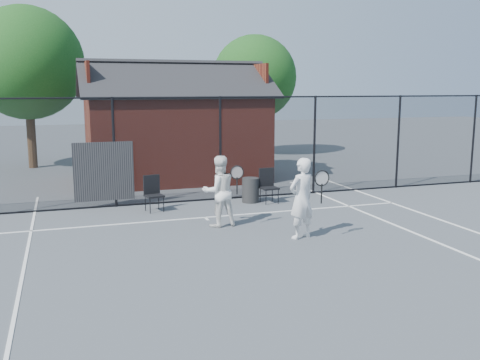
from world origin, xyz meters
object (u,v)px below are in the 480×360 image
object	(u,v)px
player_front	(302,198)
chair_right	(269,186)
clubhouse	(175,134)
waste_bin	(251,190)
chair_left	(154,194)
player_back	(219,191)

from	to	relation	value
player_front	chair_right	distance (m)	3.63
chair_right	player_front	bearing A→B (deg)	-104.68
clubhouse	chair_right	world-z (taller)	clubhouse
waste_bin	chair_left	bearing A→B (deg)	-174.27
clubhouse	chair_right	distance (m)	5.30
waste_bin	clubhouse	bearing A→B (deg)	104.65
chair_left	chair_right	xyz separation A→B (m)	(3.27, 0.00, 0.01)
clubhouse	player_back	size ratio (longest dim) A/B	3.87
chair_left	waste_bin	xyz separation A→B (m)	(2.80, 0.28, -0.11)
chair_left	player_back	bearing A→B (deg)	-69.33
chair_right	waste_bin	size ratio (longest dim) A/B	1.37
player_front	chair_right	world-z (taller)	player_front
player_back	chair_right	xyz separation A→B (m)	(2.06, 2.00, -0.36)
clubhouse	player_front	distance (m)	8.54
player_front	waste_bin	xyz separation A→B (m)	(0.19, 3.83, -0.54)
chair_right	clubhouse	bearing A→B (deg)	104.60
chair_right	chair_left	bearing A→B (deg)	175.77
player_front	chair_right	xyz separation A→B (m)	(0.65, 3.55, -0.41)
player_back	waste_bin	size ratio (longest dim) A/B	2.39
player_front	waste_bin	world-z (taller)	player_front
chair_right	waste_bin	distance (m)	0.56
clubhouse	chair_left	world-z (taller)	clubhouse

